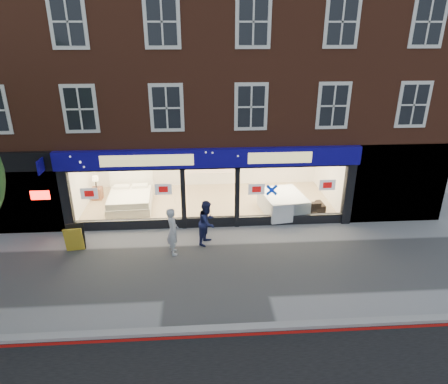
{
  "coord_description": "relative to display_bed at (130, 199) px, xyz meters",
  "views": [
    {
      "loc": [
        -0.43,
        -11.23,
        7.51
      ],
      "look_at": [
        0.5,
        2.5,
        1.72
      ],
      "focal_mm": 32.0,
      "sensor_mm": 36.0,
      "label": 1
    }
  ],
  "objects": [
    {
      "name": "showroom_floor",
      "position": [
        3.45,
        0.26,
        -0.41
      ],
      "size": [
        11.0,
        4.5,
        0.1
      ],
      "primitive_type": "cube",
      "color": "tan",
      "rests_on": "ground"
    },
    {
      "name": "kerb_stone",
      "position": [
        3.45,
        -7.89,
        -0.4
      ],
      "size": [
        60.0,
        0.25,
        0.12
      ],
      "primitive_type": "cube",
      "color": "gray",
      "rests_on": "ground"
    },
    {
      "name": "pedestrian_blue",
      "position": [
        3.29,
        -3.21,
        0.39
      ],
      "size": [
        0.94,
        1.02,
        1.69
      ],
      "primitive_type": "imported",
      "rotation": [
        0.0,
        0.0,
        1.11
      ],
      "color": "#1A1E48",
      "rests_on": "ground"
    },
    {
      "name": "mattress_stack",
      "position": [
        6.55,
        -0.99,
        0.05
      ],
      "size": [
        1.93,
        2.29,
        0.82
      ],
      "rotation": [
        0.0,
        0.0,
        0.15
      ],
      "color": "silver",
      "rests_on": "showroom_floor"
    },
    {
      "name": "sofa",
      "position": [
        7.35,
        -1.09,
        -0.08
      ],
      "size": [
        1.96,
        0.88,
        0.56
      ],
      "primitive_type": "imported",
      "rotation": [
        0.0,
        0.0,
        3.21
      ],
      "color": "black",
      "rests_on": "showroom_floor"
    },
    {
      "name": "kerb_line",
      "position": [
        3.45,
        -8.09,
        -0.45
      ],
      "size": [
        60.0,
        0.1,
        0.01
      ],
      "primitive_type": "cube",
      "color": "#8C0A07",
      "rests_on": "ground"
    },
    {
      "name": "pedestrian_grey",
      "position": [
        2.06,
        -3.85,
        0.41
      ],
      "size": [
        0.54,
        0.7,
        1.73
      ],
      "primitive_type": "imported",
      "rotation": [
        0.0,
        0.0,
        1.78
      ],
      "color": "#B5B7BD",
      "rests_on": "ground"
    },
    {
      "name": "bedside_table",
      "position": [
        -1.65,
        0.96,
        -0.08
      ],
      "size": [
        0.47,
        0.47,
        0.55
      ],
      "primitive_type": "cube",
      "rotation": [
        0.0,
        0.0,
        -0.04
      ],
      "color": "brown",
      "rests_on": "showroom_floor"
    },
    {
      "name": "a_board",
      "position": [
        -1.45,
        -3.44,
        0.03
      ],
      "size": [
        0.69,
        0.49,
        0.98
      ],
      "primitive_type": "cube",
      "rotation": [
        0.0,
        0.0,
        0.13
      ],
      "color": "gold",
      "rests_on": "ground"
    },
    {
      "name": "ground",
      "position": [
        3.45,
        -4.99,
        -0.46
      ],
      "size": [
        120.0,
        120.0,
        0.0
      ],
      "primitive_type": "plane",
      "color": "gray",
      "rests_on": "ground"
    },
    {
      "name": "building",
      "position": [
        3.44,
        1.94,
        6.21
      ],
      "size": [
        19.0,
        8.26,
        10.3
      ],
      "color": "brown",
      "rests_on": "ground"
    },
    {
      "name": "display_bed",
      "position": [
        0.0,
        0.0,
        0.0
      ],
      "size": [
        1.98,
        2.36,
        1.29
      ],
      "rotation": [
        0.0,
        0.0,
        0.05
      ],
      "color": "silver",
      "rests_on": "showroom_floor"
    }
  ]
}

